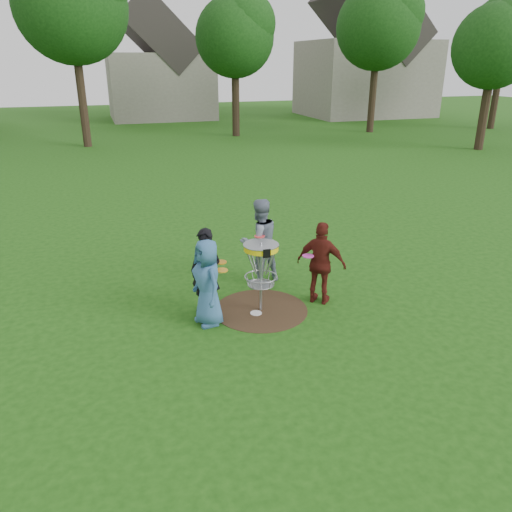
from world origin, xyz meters
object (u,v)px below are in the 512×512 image
object	(u,v)px
player_blue	(208,283)
player_black	(206,272)
disc_golf_basket	(261,261)
player_maroon	(321,263)
player_grey	(259,241)

from	to	relation	value
player_blue	player_black	xyz separation A→B (m)	(0.07, 0.42, 0.03)
player_black	disc_golf_basket	distance (m)	1.04
player_maroon	disc_golf_basket	distance (m)	1.23
player_blue	player_grey	world-z (taller)	player_grey
player_black	disc_golf_basket	bearing A→B (deg)	27.71
player_blue	player_maroon	size ratio (longest dim) A/B	0.97
player_blue	player_maroon	world-z (taller)	player_maroon
player_maroon	player_black	bearing A→B (deg)	34.44
player_black	disc_golf_basket	size ratio (longest dim) A/B	1.20
player_blue	player_grey	size ratio (longest dim) A/B	0.88
player_grey	player_black	bearing A→B (deg)	24.79
player_blue	player_grey	xyz separation A→B (m)	(1.46, 1.49, 0.11)
player_maroon	player_grey	bearing A→B (deg)	-17.16
player_grey	player_maroon	size ratio (longest dim) A/B	1.11
player_black	player_blue	bearing A→B (deg)	-57.47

